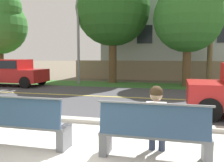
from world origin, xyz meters
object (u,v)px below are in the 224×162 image
(bench_left, at_px, (22,124))
(bench_right, at_px, (154,134))
(car_red_near, at_px, (9,71))
(streetlamp, at_px, (79,13))
(shade_tree_centre, at_px, (191,12))
(seated_person_white, at_px, (156,119))
(shade_tree_left, at_px, (115,3))

(bench_left, distance_m, bench_right, 2.50)
(car_red_near, bearing_deg, streetlamp, 27.91)
(bench_left, relative_size, streetlamp, 0.24)
(bench_left, height_order, streetlamp, streetlamp)
(bench_left, bearing_deg, streetlamp, 105.97)
(car_red_near, xyz_separation_m, streetlamp, (3.65, 1.94, 3.48))
(bench_left, bearing_deg, shade_tree_centre, 71.60)
(seated_person_white, xyz_separation_m, shade_tree_centre, (1.00, 10.43, 3.47))
(car_red_near, bearing_deg, shade_tree_left, 28.41)
(seated_person_white, relative_size, shade_tree_centre, 0.20)
(bench_left, height_order, shade_tree_left, shade_tree_left)
(seated_person_white, height_order, car_red_near, car_red_near)
(bench_right, xyz_separation_m, shade_tree_left, (-3.52, 11.53, 4.63))
(shade_tree_centre, bearing_deg, bench_left, -108.40)
(bench_left, xyz_separation_m, shade_tree_centre, (3.53, 10.60, 3.69))
(car_red_near, height_order, shade_tree_left, shade_tree_left)
(bench_left, distance_m, shade_tree_centre, 11.77)
(seated_person_white, height_order, shade_tree_centre, shade_tree_centre)
(bench_right, bearing_deg, seated_person_white, 81.04)
(streetlamp, bearing_deg, bench_right, -62.27)
(bench_left, relative_size, shade_tree_left, 0.23)
(bench_left, bearing_deg, car_red_near, 128.01)
(shade_tree_left, relative_size, shade_tree_centre, 1.22)
(car_red_near, distance_m, streetlamp, 5.41)
(bench_right, xyz_separation_m, car_red_near, (-9.14, 8.49, 0.40))
(bench_right, relative_size, car_red_near, 0.43)
(car_red_near, distance_m, shade_tree_left, 7.66)
(seated_person_white, bearing_deg, bench_left, -176.13)
(bench_left, relative_size, seated_person_white, 1.47)
(shade_tree_left, bearing_deg, bench_right, -73.03)
(bench_left, height_order, shade_tree_centre, shade_tree_centre)
(seated_person_white, bearing_deg, streetlamp, 118.24)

